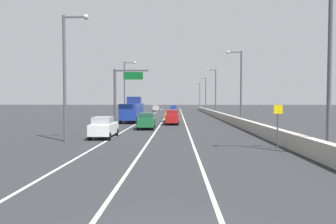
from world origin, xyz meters
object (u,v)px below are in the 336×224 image
lamp_post_right_third (215,89)px  box_truck (132,110)px  lamp_post_right_fourth (205,92)px  car_red_0 (172,117)px  car_white_3 (104,127)px  lamp_post_right_near (325,57)px  lamp_post_right_fifth (199,94)px  car_blue_1 (174,109)px  car_silver_2 (156,108)px  speed_advisory_sign (278,123)px  lamp_post_left_mid (126,86)px  car_green_5 (147,121)px  lamp_post_left_near (67,69)px  lamp_post_right_second (239,82)px  car_yellow_4 (171,116)px  overhead_sign_gantry (120,90)px

lamp_post_right_third → box_truck: lamp_post_right_third is taller
lamp_post_right_fourth → car_red_0: bearing=-100.7°
car_white_3 → lamp_post_right_fourth: bearing=76.6°
lamp_post_right_near → lamp_post_right_fifth: 93.73m
car_blue_1 → car_silver_2: car_blue_1 is taller
speed_advisory_sign → lamp_post_right_third: lamp_post_right_third is taller
lamp_post_left_mid → car_white_3: bearing=-84.4°
car_green_5 → box_truck: bearing=106.7°
lamp_post_left_near → car_silver_2: (2.25, 68.13, -4.89)m
lamp_post_right_second → car_white_3: (-15.09, -15.15, -4.90)m
lamp_post_right_third → car_yellow_4: lamp_post_right_third is taller
overhead_sign_gantry → lamp_post_right_near: 26.92m
box_truck → lamp_post_left_mid: bearing=108.5°
lamp_post_left_near → lamp_post_right_third: bearing=67.4°
lamp_post_right_third → lamp_post_right_fourth: same height
car_green_5 → car_blue_1: bearing=87.0°
lamp_post_right_near → car_yellow_4: (-9.53, 28.76, -4.91)m
car_white_3 → lamp_post_right_near: bearing=-28.7°
overhead_sign_gantry → box_truck: size_ratio=0.79×
car_green_5 → car_silver_2: bearing=93.0°
overhead_sign_gantry → lamp_post_right_second: bearing=6.8°
overhead_sign_gantry → lamp_post_right_fifth: (15.95, 72.22, 1.12)m
car_blue_1 → car_yellow_4: (0.05, -37.36, -0.04)m
car_blue_1 → lamp_post_right_fifth: bearing=71.2°
car_yellow_4 → car_green_5: car_green_5 is taller
car_silver_2 → lamp_post_left_near: bearing=-91.9°
car_blue_1 → lamp_post_right_third: bearing=-64.5°
lamp_post_right_fourth → car_blue_1: bearing=-155.8°
lamp_post_right_fourth → car_green_5: size_ratio=2.25×
lamp_post_right_fourth → lamp_post_left_near: (-17.15, -64.30, 0.00)m
lamp_post_right_fifth → box_truck: lamp_post_right_fifth is taller
speed_advisory_sign → car_silver_2: speed_advisory_sign is taller
car_white_3 → box_truck: bearing=91.3°
car_blue_1 → car_silver_2: (-5.59, 8.00, -0.02)m
overhead_sign_gantry → box_truck: overhead_sign_gantry is taller
lamp_post_right_near → box_truck: size_ratio=1.07×
overhead_sign_gantry → lamp_post_right_third: (15.75, 25.35, 1.12)m
lamp_post_left_near → car_white_3: bearing=44.4°
lamp_post_right_near → car_blue_1: 66.99m
box_truck → lamp_post_right_fourth: bearing=70.2°
lamp_post_right_fourth → car_silver_2: lamp_post_right_fourth is taller
lamp_post_right_second → lamp_post_right_fifth: size_ratio=1.00×
lamp_post_left_mid → car_green_5: lamp_post_left_mid is taller
lamp_post_right_near → lamp_post_right_fifth: (-0.20, 93.73, 0.00)m
car_silver_2 → car_yellow_4: bearing=-82.9°
box_truck → lamp_post_left_near: bearing=-94.9°
lamp_post_right_fifth → car_red_0: (-9.03, -70.72, -4.84)m
car_green_5 → lamp_post_right_second: bearing=29.0°
lamp_post_left_near → car_yellow_4: lamp_post_left_near is taller
lamp_post_right_near → box_truck: lamp_post_right_near is taller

